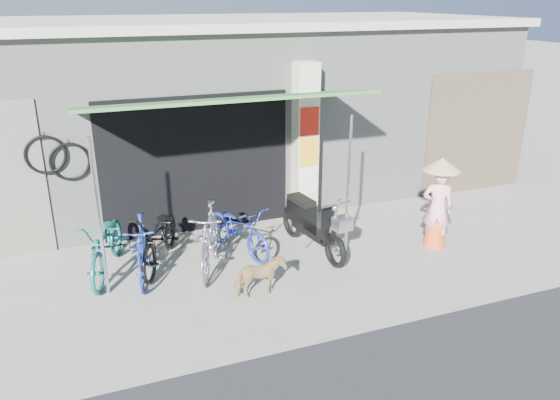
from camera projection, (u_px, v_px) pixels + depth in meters
name	position (u px, v px, depth m)	size (l,w,h in m)	color
ground	(315.00, 281.00, 8.36)	(80.00, 80.00, 0.00)	gray
bicycle_shop	(223.00, 104.00, 12.16)	(12.30, 5.30, 3.66)	gray
shop_pillar	(305.00, 143.00, 10.26)	(0.42, 0.44, 3.00)	beige
awning	(224.00, 103.00, 8.59)	(4.60, 1.88, 2.72)	#36652D
neighbour_right	(477.00, 133.00, 11.84)	(2.60, 0.06, 2.60)	brown
bike_teal	(107.00, 244.00, 8.43)	(0.66, 1.88, 0.99)	#166664
bike_blue	(142.00, 249.00, 8.31)	(0.45, 1.58, 0.95)	#223B9B
bike_black	(160.00, 237.00, 8.71)	(0.64, 1.85, 0.97)	black
bike_silver	(210.00, 239.00, 8.54)	(0.50, 1.76, 1.06)	silver
bike_navy	(238.00, 229.00, 9.15)	(0.58, 1.65, 0.87)	#203196
street_dog	(260.00, 277.00, 7.83)	(0.33, 0.73, 0.62)	#9D8A53
moped	(311.00, 223.00, 9.21)	(0.60, 1.91, 1.08)	black
nun	(438.00, 202.00, 9.27)	(0.64, 0.64, 1.59)	#F3A4B7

